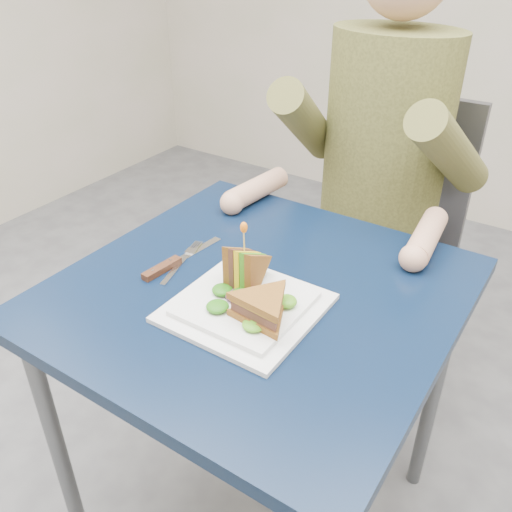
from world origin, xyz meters
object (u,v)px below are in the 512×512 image
Objects in this scene: table at (258,318)px; sandwich_upright at (244,270)px; diner at (386,117)px; chair at (385,226)px; knife at (169,265)px; sandwich_flat at (263,307)px; plate at (246,306)px; fork at (181,263)px.

sandwich_upright is (-0.01, -0.03, 0.13)m from table.
diner reaches higher than table.
chair reaches higher than table.
diner is 0.65m from sandwich_upright.
chair reaches higher than knife.
diner is 0.73m from sandwich_flat.
chair is at bearing 90.00° from diner.
table is 0.81× the size of chair.
knife reaches higher than table.
plate is 0.22m from knife.
sandwich_upright is 0.79× the size of fork.
chair is at bearing 89.19° from sandwich_upright.
table is 4.23× the size of fork.
plate is at bearing -73.24° from table.
chair is 0.81m from knife.
plate is at bearing -88.37° from chair.
sandwich_upright reaches higher than sandwich_flat.
diner is 0.71m from plate.
fork is (-0.18, -0.74, 0.19)m from chair.
plate reaches higher than fork.
knife reaches higher than fork.
diner is at bearing 91.89° from plate.
table is at bearing -90.00° from diner.
diner reaches higher than knife.
table is 0.66m from diner.
fork is 0.80× the size of knife.
diner is at bearing 96.24° from sandwich_flat.
sandwich_upright is at bearing 141.60° from sandwich_flat.
table is 0.20m from fork.
chair is at bearing 75.66° from knife.
diner is 0.68m from fork.
knife is at bearing 171.54° from plate.
chair reaches higher than sandwich_flat.
sandwich_upright is at bearing 3.88° from knife.
table is 0.73m from chair.
fork is at bearing 162.95° from sandwich_flat.
diner reaches higher than sandwich_upright.
fork is (-0.18, -0.63, -0.18)m from diner.
plate is (0.02, -0.80, 0.20)m from chair.
chair is at bearing 90.00° from table.
sandwich_flat reaches higher than knife.
table is 5.21× the size of sandwich_flat.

